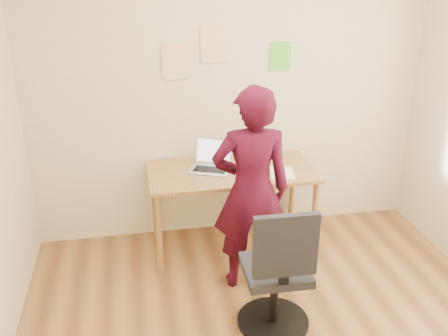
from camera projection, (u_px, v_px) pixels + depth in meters
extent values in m
cube|color=#C8BD91|center=(229.00, 88.00, 4.33)|extent=(3.50, 0.04, 2.70)
cube|color=olive|center=(232.00, 172.00, 4.22)|extent=(1.40, 0.70, 0.03)
cylinder|color=olive|center=(159.00, 235.00, 3.98)|extent=(0.05, 0.05, 0.71)
cylinder|color=olive|center=(314.00, 220.00, 4.20)|extent=(0.05, 0.05, 0.71)
cylinder|color=olive|center=(155.00, 201.00, 4.52)|extent=(0.05, 0.05, 0.71)
cylinder|color=olive|center=(292.00, 190.00, 4.74)|extent=(0.05, 0.05, 0.71)
cube|color=silver|center=(210.00, 170.00, 4.19)|extent=(0.40, 0.35, 0.02)
cube|color=black|center=(210.00, 169.00, 4.19)|extent=(0.30, 0.23, 0.00)
cube|color=silver|center=(214.00, 151.00, 4.28)|extent=(0.33, 0.20, 0.23)
cube|color=white|center=(214.00, 151.00, 4.28)|extent=(0.29, 0.17, 0.18)
cube|color=white|center=(282.00, 173.00, 4.16)|extent=(0.24, 0.30, 0.00)
cube|color=black|center=(260.00, 178.00, 4.06)|extent=(0.10, 0.13, 0.01)
cube|color=#3F4C59|center=(260.00, 177.00, 4.05)|extent=(0.08, 0.11, 0.00)
cube|color=#DDBC84|center=(175.00, 61.00, 4.13)|extent=(0.21, 0.00, 0.30)
cube|color=#DDBC84|center=(213.00, 45.00, 4.13)|extent=(0.21, 0.00, 0.30)
cube|color=#54C62C|center=(281.00, 56.00, 4.28)|extent=(0.18, 0.00, 0.24)
cube|color=black|center=(275.00, 270.00, 3.37)|extent=(0.44, 0.44, 0.06)
cube|color=black|center=(286.00, 246.00, 3.07)|extent=(0.41, 0.06, 0.43)
cube|color=black|center=(284.00, 275.00, 3.16)|extent=(0.06, 0.04, 0.12)
cylinder|color=black|center=(274.00, 298.00, 3.47)|extent=(0.06, 0.06, 0.43)
cylinder|color=black|center=(273.00, 321.00, 3.54)|extent=(0.51, 0.51, 0.03)
imported|color=#370717|center=(251.00, 191.00, 3.69)|extent=(0.62, 0.43, 1.61)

